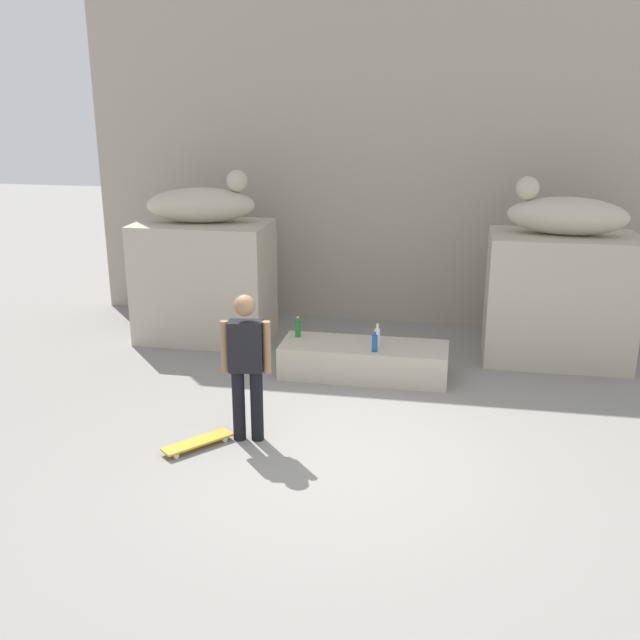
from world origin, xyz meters
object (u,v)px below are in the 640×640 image
skateboard (198,442)px  bottle_green (298,329)px  statue_reclining_left (203,204)px  bottle_blue (375,343)px  bottle_clear (377,337)px  skater (246,362)px  statue_reclining_right (565,214)px

skateboard → bottle_green: bottle_green is taller
statue_reclining_left → bottle_blue: statue_reclining_left is taller
bottle_clear → bottle_green: size_ratio=1.11×
skater → bottle_clear: 2.41m
skateboard → skater: bearing=161.8°
statue_reclining_left → statue_reclining_right: bearing=-11.3°
bottle_blue → statue_reclining_right: bearing=29.8°
statue_reclining_left → bottle_clear: statue_reclining_left is taller
bottle_blue → skater: bearing=-122.6°
statue_reclining_right → bottle_blue: (-2.40, -1.37, -1.53)m
statue_reclining_left → bottle_green: statue_reclining_left is taller
bottle_clear → skateboard: bearing=-125.7°
bottle_clear → skater: bearing=-120.2°
skater → skateboard: skater is taller
skateboard → bottle_green: (0.57, 2.55, 0.50)m
statue_reclining_left → skateboard: size_ratio=2.28×
skater → skateboard: 1.03m
statue_reclining_left → bottle_green: bearing=-42.3°
statue_reclining_right → skateboard: 5.76m
bottle_blue → bottle_green: 1.18m
skateboard → bottle_green: bearing=-152.0°
statue_reclining_left → bottle_clear: (2.74, -1.17, -1.51)m
statue_reclining_left → bottle_clear: bearing=-34.4°
skateboard → bottle_clear: bearing=-175.0°
statue_reclining_left → statue_reclining_right: same height
skater → bottle_blue: 2.23m
skateboard → bottle_blue: 2.78m
statue_reclining_left → skater: (1.54, -3.23, -1.17)m
bottle_green → bottle_blue: bearing=-19.8°
skater → bottle_clear: skater is taller
statue_reclining_right → bottle_green: 3.95m
bottle_blue → bottle_green: (-1.11, 0.40, -0.00)m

